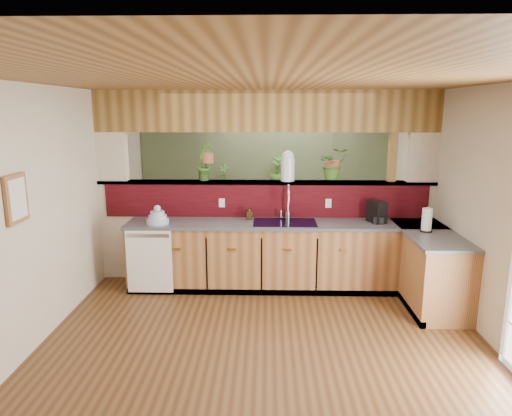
{
  "coord_description": "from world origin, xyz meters",
  "views": [
    {
      "loc": [
        0.01,
        -4.83,
        2.35
      ],
      "look_at": [
        -0.12,
        0.7,
        1.15
      ],
      "focal_mm": 32.0,
      "sensor_mm": 36.0,
      "label": 1
    }
  ],
  "objects_px": {
    "faucet": "(288,201)",
    "paper_towel": "(427,220)",
    "dish_stack": "(158,218)",
    "glass_jar": "(288,166)",
    "soap_dispenser": "(249,213)",
    "shelving_console": "(254,213)",
    "coffee_maker": "(377,213)"
  },
  "relations": [
    {
      "from": "faucet",
      "to": "paper_towel",
      "type": "relative_size",
      "value": 1.59
    },
    {
      "from": "dish_stack",
      "to": "paper_towel",
      "type": "relative_size",
      "value": 0.93
    },
    {
      "from": "dish_stack",
      "to": "glass_jar",
      "type": "xyz_separation_m",
      "value": [
        1.69,
        0.5,
        0.62
      ]
    },
    {
      "from": "soap_dispenser",
      "to": "shelving_console",
      "type": "distance_m",
      "value": 2.17
    },
    {
      "from": "soap_dispenser",
      "to": "shelving_console",
      "type": "relative_size",
      "value": 0.11
    },
    {
      "from": "dish_stack",
      "to": "glass_jar",
      "type": "bearing_deg",
      "value": 16.37
    },
    {
      "from": "dish_stack",
      "to": "coffee_maker",
      "type": "relative_size",
      "value": 0.99
    },
    {
      "from": "paper_towel",
      "to": "shelving_console",
      "type": "height_order",
      "value": "paper_towel"
    },
    {
      "from": "faucet",
      "to": "coffee_maker",
      "type": "height_order",
      "value": "faucet"
    },
    {
      "from": "faucet",
      "to": "coffee_maker",
      "type": "bearing_deg",
      "value": -6.31
    },
    {
      "from": "faucet",
      "to": "coffee_maker",
      "type": "distance_m",
      "value": 1.17
    },
    {
      "from": "soap_dispenser",
      "to": "paper_towel",
      "type": "distance_m",
      "value": 2.24
    },
    {
      "from": "dish_stack",
      "to": "coffee_maker",
      "type": "xyz_separation_m",
      "value": [
        2.84,
        0.15,
        0.06
      ]
    },
    {
      "from": "coffee_maker",
      "to": "glass_jar",
      "type": "distance_m",
      "value": 1.33
    },
    {
      "from": "soap_dispenser",
      "to": "glass_jar",
      "type": "distance_m",
      "value": 0.83
    },
    {
      "from": "faucet",
      "to": "glass_jar",
      "type": "relative_size",
      "value": 1.17
    },
    {
      "from": "glass_jar",
      "to": "shelving_console",
      "type": "xyz_separation_m",
      "value": [
        -0.52,
        1.9,
        -1.1
      ]
    },
    {
      "from": "faucet",
      "to": "shelving_console",
      "type": "xyz_separation_m",
      "value": [
        -0.52,
        2.12,
        -0.66
      ]
    },
    {
      "from": "paper_towel",
      "to": "glass_jar",
      "type": "bearing_deg",
      "value": 154.2
    },
    {
      "from": "soap_dispenser",
      "to": "paper_towel",
      "type": "relative_size",
      "value": 0.56
    },
    {
      "from": "paper_towel",
      "to": "glass_jar",
      "type": "relative_size",
      "value": 0.74
    },
    {
      "from": "dish_stack",
      "to": "coffee_maker",
      "type": "distance_m",
      "value": 2.85
    },
    {
      "from": "soap_dispenser",
      "to": "glass_jar",
      "type": "relative_size",
      "value": 0.42
    },
    {
      "from": "soap_dispenser",
      "to": "paper_towel",
      "type": "height_order",
      "value": "paper_towel"
    },
    {
      "from": "dish_stack",
      "to": "soap_dispenser",
      "type": "height_order",
      "value": "dish_stack"
    },
    {
      "from": "coffee_maker",
      "to": "shelving_console",
      "type": "height_order",
      "value": "coffee_maker"
    },
    {
      "from": "soap_dispenser",
      "to": "dish_stack",
      "type": "bearing_deg",
      "value": -166.6
    },
    {
      "from": "dish_stack",
      "to": "paper_towel",
      "type": "bearing_deg",
      "value": -5.14
    },
    {
      "from": "dish_stack",
      "to": "shelving_console",
      "type": "relative_size",
      "value": 0.18
    },
    {
      "from": "coffee_maker",
      "to": "faucet",
      "type": "bearing_deg",
      "value": 149.95
    },
    {
      "from": "shelving_console",
      "to": "paper_towel",
      "type": "bearing_deg",
      "value": -72.94
    },
    {
      "from": "faucet",
      "to": "shelving_console",
      "type": "distance_m",
      "value": 2.28
    }
  ]
}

